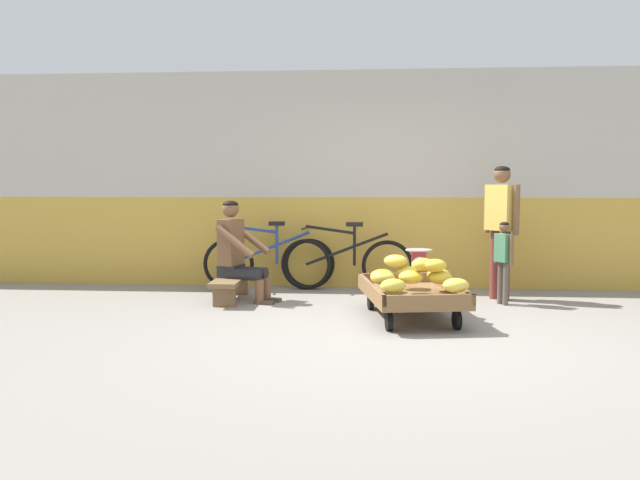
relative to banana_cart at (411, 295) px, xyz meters
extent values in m
plane|color=gray|center=(-0.18, -0.70, -0.24)|extent=(80.00, 80.00, 0.00)
cube|color=gold|center=(-0.18, 2.09, 0.34)|extent=(16.00, 0.30, 1.16)
cube|color=#B7B2A8|center=(-0.18, 2.09, 1.71)|extent=(16.00, 0.30, 1.60)
cube|color=brown|center=(0.00, 0.00, -0.01)|extent=(1.07, 1.56, 0.05)
cube|color=brown|center=(-0.39, -0.07, 0.07)|extent=(0.28, 1.43, 0.10)
cube|color=brown|center=(0.39, 0.07, 0.07)|extent=(0.28, 1.43, 0.10)
cube|color=brown|center=(-0.12, 0.69, 0.07)|extent=(0.83, 0.18, 0.10)
cube|color=brown|center=(0.12, -0.69, 0.07)|extent=(0.83, 0.18, 0.10)
cylinder|color=black|center=(-0.40, 0.44, -0.15)|extent=(0.08, 0.19, 0.18)
cylinder|color=black|center=(0.22, 0.55, -0.15)|extent=(0.08, 0.19, 0.18)
cylinder|color=black|center=(-0.22, -0.55, -0.15)|extent=(0.08, 0.19, 0.18)
cylinder|color=black|center=(0.40, -0.44, -0.15)|extent=(0.08, 0.19, 0.18)
ellipsoid|color=gold|center=(0.28, -0.05, 0.18)|extent=(0.26, 0.21, 0.13)
ellipsoid|color=yellow|center=(-0.01, -0.07, 0.18)|extent=(0.25, 0.19, 0.13)
ellipsoid|color=yellow|center=(-0.03, 0.25, 0.18)|extent=(0.30, 0.29, 0.13)
ellipsoid|color=yellow|center=(0.37, -0.54, 0.18)|extent=(0.28, 0.23, 0.13)
ellipsoid|color=gold|center=(-0.28, 0.03, 0.18)|extent=(0.30, 0.27, 0.13)
ellipsoid|color=gold|center=(-0.19, -0.62, 0.18)|extent=(0.29, 0.26, 0.13)
ellipsoid|color=gold|center=(-0.28, -0.13, 0.18)|extent=(0.27, 0.23, 0.13)
ellipsoid|color=gold|center=(0.28, 0.12, 0.18)|extent=(0.28, 0.25, 0.13)
ellipsoid|color=gold|center=(0.22, -0.08, 0.30)|extent=(0.27, 0.23, 0.13)
ellipsoid|color=yellow|center=(0.11, -0.05, 0.31)|extent=(0.30, 0.29, 0.13)
ellipsoid|color=yellow|center=(-0.14, 0.23, 0.31)|extent=(0.27, 0.22, 0.13)
cube|color=brown|center=(-1.99, 0.87, 0.00)|extent=(0.32, 1.10, 0.05)
cube|color=brown|center=(-1.99, 1.25, -0.13)|extent=(0.24, 0.08, 0.22)
cube|color=brown|center=(-1.98, 0.48, -0.13)|extent=(0.24, 0.08, 0.22)
cylinder|color=brown|center=(-1.58, 0.84, -0.11)|extent=(0.10, 0.10, 0.27)
cube|color=#4C3D2D|center=(-1.52, 0.83, -0.22)|extent=(0.24, 0.15, 0.04)
cylinder|color=#232328|center=(-1.77, 0.90, 0.08)|extent=(0.42, 0.23, 0.13)
cylinder|color=brown|center=(-1.63, 0.67, -0.11)|extent=(0.10, 0.10, 0.27)
cube|color=#4C3D2D|center=(-1.57, 0.66, -0.22)|extent=(0.24, 0.15, 0.04)
cylinder|color=#232328|center=(-1.82, 0.73, 0.08)|extent=(0.42, 0.23, 0.13)
cube|color=#232328|center=(-1.99, 0.87, 0.10)|extent=(0.29, 0.33, 0.14)
cube|color=brown|center=(-1.99, 0.87, 0.43)|extent=(0.26, 0.36, 0.52)
cylinder|color=brown|center=(-1.78, 1.02, 0.46)|extent=(0.47, 0.20, 0.36)
cylinder|color=brown|center=(-1.89, 0.63, 0.46)|extent=(0.47, 0.20, 0.36)
sphere|color=brown|center=(-1.99, 0.87, 0.80)|extent=(0.19, 0.19, 0.19)
ellipsoid|color=black|center=(-1.99, 0.87, 0.86)|extent=(0.17, 0.17, 0.09)
cube|color=red|center=(0.14, 0.99, -0.09)|extent=(0.36, 0.28, 0.30)
cylinder|color=#28282D|center=(0.14, 0.99, 0.07)|extent=(0.20, 0.20, 0.03)
cube|color=#C6384C|center=(0.14, 0.99, 0.21)|extent=(0.16, 0.10, 0.24)
cylinder|color=white|center=(0.14, 0.93, 0.21)|extent=(0.13, 0.01, 0.13)
cylinder|color=#B2B5BA|center=(0.14, 0.99, 0.34)|extent=(0.30, 0.30, 0.01)
torus|color=black|center=(-2.19, 1.65, 0.08)|extent=(0.64, 0.11, 0.64)
torus|color=black|center=(-1.18, 1.75, 0.08)|extent=(0.64, 0.11, 0.64)
cylinder|color=#234299|center=(-1.68, 1.70, 0.28)|extent=(1.03, 0.14, 0.43)
cylinder|color=#234299|center=(-1.59, 1.71, 0.32)|extent=(0.04, 0.04, 0.48)
cylinder|color=#234299|center=(-1.89, 1.68, 0.52)|extent=(0.62, 0.10, 0.12)
cube|color=black|center=(-1.59, 1.71, 0.59)|extent=(0.21, 0.12, 0.05)
cylinder|color=black|center=(-2.19, 1.65, 0.54)|extent=(0.07, 0.48, 0.03)
torus|color=black|center=(-1.21, 1.68, 0.08)|extent=(0.64, 0.11, 0.64)
torus|color=black|center=(-0.20, 1.59, 0.08)|extent=(0.64, 0.11, 0.64)
cylinder|color=black|center=(-0.71, 1.64, 0.28)|extent=(1.03, 0.13, 0.43)
cylinder|color=black|center=(-0.61, 1.63, 0.32)|extent=(0.04, 0.04, 0.48)
cylinder|color=black|center=(-0.91, 1.66, 0.52)|extent=(0.62, 0.09, 0.12)
cube|color=black|center=(-0.61, 1.63, 0.59)|extent=(0.21, 0.12, 0.05)
cylinder|color=black|center=(-1.21, 1.68, 0.54)|extent=(0.07, 0.48, 0.03)
cylinder|color=brown|center=(1.13, 1.10, 0.16)|extent=(0.10, 0.10, 0.80)
cylinder|color=brown|center=(1.02, 1.23, 0.16)|extent=(0.10, 0.10, 0.80)
cube|color=gold|center=(1.08, 1.17, 0.82)|extent=(0.36, 0.37, 0.52)
cylinder|color=brown|center=(1.21, 1.00, 0.80)|extent=(0.07, 0.07, 0.56)
cylinder|color=brown|center=(0.94, 1.33, 0.80)|extent=(0.07, 0.07, 0.56)
sphere|color=brown|center=(1.08, 1.17, 1.19)|extent=(0.19, 0.19, 0.19)
ellipsoid|color=black|center=(1.08, 1.17, 1.25)|extent=(0.17, 0.17, 0.09)
cylinder|color=brown|center=(1.08, 0.82, 0.00)|extent=(0.06, 0.06, 0.47)
cylinder|color=brown|center=(1.03, 0.90, 0.00)|extent=(0.06, 0.06, 0.47)
cube|color=#427A56|center=(1.05, 0.86, 0.39)|extent=(0.19, 0.22, 0.31)
cylinder|color=brown|center=(1.11, 0.75, 0.38)|extent=(0.04, 0.04, 0.33)
cylinder|color=brown|center=(1.00, 0.97, 0.38)|extent=(0.04, 0.04, 0.33)
sphere|color=brown|center=(1.05, 0.86, 0.62)|extent=(0.11, 0.11, 0.11)
ellipsoid|color=black|center=(1.05, 0.86, 0.65)|extent=(0.10, 0.10, 0.05)
cube|color=green|center=(0.12, 0.57, -0.12)|extent=(0.18, 0.12, 0.24)
camera|label=1|loc=(-0.37, -6.46, 1.10)|focal=36.96mm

